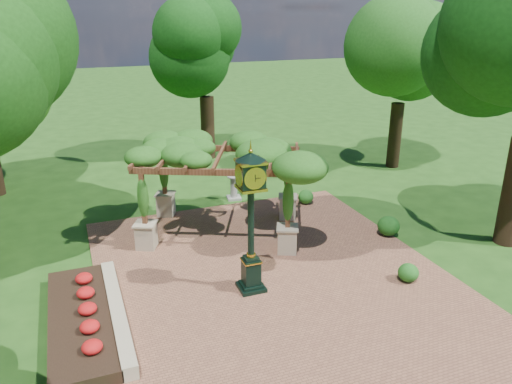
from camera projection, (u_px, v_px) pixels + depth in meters
name	position (u px, v px, depth m)	size (l,w,h in m)	color
ground	(288.00, 294.00, 14.00)	(120.00, 120.00, 0.00)	#1E4714
brick_plaza	(274.00, 277.00, 14.86)	(10.00, 12.00, 0.04)	brown
border_wall	(117.00, 313.00, 12.81)	(0.35, 5.00, 0.40)	#C6B793
flower_bed	(81.00, 321.00, 12.51)	(1.50, 5.00, 0.36)	red
pedestal_clock	(251.00, 210.00, 13.35)	(0.82, 0.82, 4.12)	black
pergola	(220.00, 157.00, 16.86)	(6.32, 5.32, 3.41)	tan
sundial	(234.00, 189.00, 20.81)	(0.63, 0.63, 1.02)	#9A9A92
shrub_front	(408.00, 273.00, 14.52)	(0.60, 0.60, 0.54)	#1D5A19
shrub_mid	(389.00, 226.00, 17.43)	(0.77, 0.77, 0.69)	#184C15
shrub_back	(306.00, 197.00, 20.28)	(0.63, 0.63, 0.57)	#256A1E
tree_north	(205.00, 47.00, 24.76)	(3.79, 3.79, 8.38)	black
tree_east_far	(403.00, 50.00, 23.27)	(4.64, 4.64, 8.27)	black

